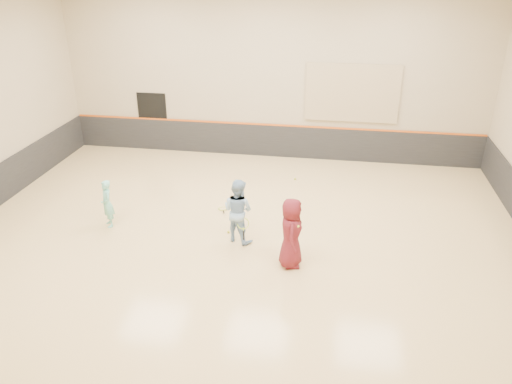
% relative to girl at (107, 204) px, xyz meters
% --- Properties ---
extents(room, '(15.04, 12.04, 6.22)m').
position_rel_girl_xyz_m(room, '(3.69, -0.00, 0.14)').
color(room, tan).
rests_on(room, ground).
extents(wainscot_back, '(14.90, 0.04, 1.20)m').
position_rel_girl_xyz_m(wainscot_back, '(3.69, 5.97, -0.07)').
color(wainscot_back, '#232326').
rests_on(wainscot_back, floor).
extents(accent_stripe, '(14.90, 0.03, 0.06)m').
position_rel_girl_xyz_m(accent_stripe, '(3.69, 5.96, 0.55)').
color(accent_stripe, '#D85914').
rests_on(accent_stripe, wall_back).
extents(acoustic_panel, '(3.20, 0.08, 2.00)m').
position_rel_girl_xyz_m(acoustic_panel, '(6.49, 5.95, 1.83)').
color(acoustic_panel, tan).
rests_on(acoustic_panel, wall_back).
extents(doorway, '(1.10, 0.05, 2.20)m').
position_rel_girl_xyz_m(doorway, '(-0.81, 5.98, 0.43)').
color(doorway, black).
rests_on(doorway, floor).
extents(girl, '(0.55, 0.59, 1.34)m').
position_rel_girl_xyz_m(girl, '(0.00, 0.00, 0.00)').
color(girl, '#7FDCCA').
rests_on(girl, floor).
extents(instructor, '(1.03, 0.94, 1.72)m').
position_rel_girl_xyz_m(instructor, '(3.67, -0.17, 0.19)').
color(instructor, '#8DB3DA').
rests_on(instructor, floor).
extents(young_man, '(0.66, 0.92, 1.76)m').
position_rel_girl_xyz_m(young_man, '(5.13, -1.12, 0.21)').
color(young_man, maroon).
rests_on(young_man, floor).
extents(held_racket, '(0.45, 0.45, 0.57)m').
position_rel_girl_xyz_m(held_racket, '(3.84, -0.41, -0.04)').
color(held_racket, '#B9D82F').
rests_on(held_racket, instructor).
extents(spare_racket, '(0.63, 0.63, 0.11)m').
position_rel_girl_xyz_m(spare_racket, '(2.88, 1.46, -0.62)').
color(spare_racket, '#A3C12A').
rests_on(spare_racket, floor).
extents(ball_under_racket, '(0.07, 0.07, 0.07)m').
position_rel_girl_xyz_m(ball_under_racket, '(3.33, 0.11, -0.64)').
color(ball_under_racket, yellow).
rests_on(ball_under_racket, floor).
extents(ball_in_hand, '(0.07, 0.07, 0.07)m').
position_rel_girl_xyz_m(ball_in_hand, '(5.30, -1.29, 0.49)').
color(ball_in_hand, yellow).
rests_on(ball_in_hand, young_man).
extents(ball_beside_spare, '(0.07, 0.07, 0.07)m').
position_rel_girl_xyz_m(ball_beside_spare, '(4.79, 3.93, -0.64)').
color(ball_beside_spare, '#BDCF30').
rests_on(ball_beside_spare, floor).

